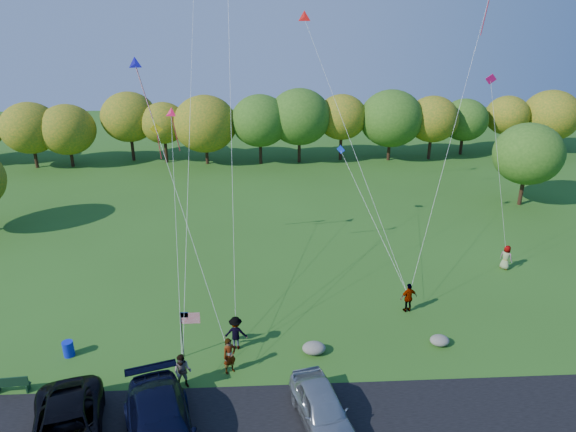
# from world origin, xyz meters

# --- Properties ---
(ground) EXTENTS (140.00, 140.00, 0.00)m
(ground) POSITION_xyz_m (0.00, 0.00, 0.00)
(ground) COLOR #2A5718
(ground) RESTS_ON ground
(treeline) EXTENTS (76.28, 28.00, 8.63)m
(treeline) POSITION_xyz_m (1.00, 36.14, 4.84)
(treeline) COLOR #382014
(treeline) RESTS_ON ground
(minivan_dark) EXTENTS (4.30, 6.58, 1.68)m
(minivan_dark) POSITION_xyz_m (-7.43, -4.25, 0.90)
(minivan_dark) COLOR black
(minivan_dark) RESTS_ON asphalt_lane
(minivan_navy) EXTENTS (4.47, 7.07, 1.91)m
(minivan_navy) POSITION_xyz_m (-3.59, -4.60, 1.01)
(minivan_navy) COLOR black
(minivan_navy) RESTS_ON asphalt_lane
(minivan_silver) EXTENTS (2.93, 5.05, 1.61)m
(minivan_silver) POSITION_xyz_m (3.01, -3.50, 0.87)
(minivan_silver) COLOR #A1A6AB
(minivan_silver) RESTS_ON asphalt_lane
(flyer_a) EXTENTS (0.84, 0.77, 1.92)m
(flyer_a) POSITION_xyz_m (-1.12, 0.15, 0.96)
(flyer_a) COLOR #4C4C59
(flyer_a) RESTS_ON ground
(flyer_b) EXTENTS (0.94, 0.77, 1.78)m
(flyer_b) POSITION_xyz_m (-3.26, -0.80, 0.89)
(flyer_b) COLOR #4C4C59
(flyer_b) RESTS_ON ground
(flyer_c) EXTENTS (1.26, 0.79, 1.87)m
(flyer_c) POSITION_xyz_m (-0.89, 2.07, 0.93)
(flyer_c) COLOR #4C4C59
(flyer_c) RESTS_ON ground
(flyer_d) EXTENTS (1.15, 0.71, 1.83)m
(flyer_d) POSITION_xyz_m (9.09, 5.09, 0.92)
(flyer_d) COLOR #4C4C59
(flyer_d) RESTS_ON ground
(flyer_e) EXTENTS (0.96, 1.00, 1.72)m
(flyer_e) POSITION_xyz_m (17.18, 9.99, 0.86)
(flyer_e) COLOR #4C4C59
(flyer_e) RESTS_ON ground
(park_bench) EXTENTS (1.65, 0.46, 0.91)m
(park_bench) POSITION_xyz_m (-11.21, -0.80, 0.49)
(park_bench) COLOR black
(park_bench) RESTS_ON ground
(trash_barrel) EXTENTS (0.55, 0.55, 0.83)m
(trash_barrel) POSITION_xyz_m (-9.50, 1.87, 0.41)
(trash_barrel) COLOR #0D20C4
(trash_barrel) RESTS_ON ground
(flag_assembly) EXTENTS (0.99, 0.64, 2.68)m
(flag_assembly) POSITION_xyz_m (-3.27, 1.49, 2.02)
(flag_assembly) COLOR black
(flag_assembly) RESTS_ON ground
(boulder_near) EXTENTS (1.22, 0.95, 0.61)m
(boulder_near) POSITION_xyz_m (3.16, 1.42, 0.30)
(boulder_near) COLOR gray
(boulder_near) RESTS_ON ground
(boulder_far) EXTENTS (1.03, 0.86, 0.53)m
(boulder_far) POSITION_xyz_m (9.92, 1.78, 0.27)
(boulder_far) COLOR slate
(boulder_far) RESTS_ON ground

